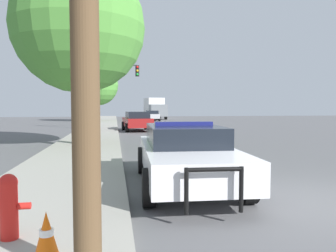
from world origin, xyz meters
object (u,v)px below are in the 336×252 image
at_px(car_background_distant, 152,115).
at_px(box_truck, 155,108).
at_px(police_car, 185,153).
at_px(tree_sidewalk_far, 98,85).
at_px(tree_sidewalk_near, 79,27).
at_px(fire_hydrant, 9,204).
at_px(traffic_cone, 46,235).
at_px(car_background_midblock, 137,121).
at_px(traffic_light, 111,82).

height_order(car_background_distant, box_truck, box_truck).
height_order(police_car, tree_sidewalk_far, tree_sidewalk_far).
xyz_separation_m(car_background_distant, tree_sidewalk_near, (-6.27, -26.87, 4.66)).
relative_size(box_truck, tree_sidewalk_near, 0.89).
xyz_separation_m(fire_hydrant, car_background_distant, (6.08, 37.81, 0.13)).
bearing_deg(traffic_cone, fire_hydrant, 132.66).
bearing_deg(car_background_distant, traffic_cone, -94.24).
bearing_deg(car_background_distant, tree_sidewalk_far, -164.70).
xyz_separation_m(fire_hydrant, tree_sidewalk_far, (-0.70, 36.44, 3.85)).
height_order(police_car, fire_hydrant, police_car).
distance_m(car_background_midblock, tree_sidewalk_near, 10.78).
bearing_deg(car_background_midblock, tree_sidewalk_far, 98.15).
xyz_separation_m(box_truck, tree_sidewalk_near, (-7.36, -32.98, 3.73)).
relative_size(fire_hydrant, car_background_distant, 0.17).
height_order(tree_sidewalk_far, traffic_cone, tree_sidewalk_far).
height_order(fire_hydrant, tree_sidewalk_far, tree_sidewalk_far).
distance_m(traffic_light, car_background_midblock, 4.47).
bearing_deg(box_truck, tree_sidewalk_near, 74.09).
bearing_deg(car_background_midblock, tree_sidewalk_near, -113.63).
relative_size(police_car, box_truck, 0.71).
distance_m(car_background_distant, box_truck, 6.27).
bearing_deg(traffic_cone, box_truck, 81.58).
bearing_deg(car_background_midblock, traffic_light, 122.11).
distance_m(car_background_distant, traffic_cone, 38.83).
distance_m(fire_hydrant, tree_sidewalk_far, 36.65).
relative_size(car_background_distant, tree_sidewalk_near, 0.59).
distance_m(car_background_distant, tree_sidewalk_far, 7.85).
bearing_deg(traffic_light, car_background_distant, 71.53).
height_order(police_car, traffic_cone, police_car).
xyz_separation_m(car_background_distant, box_truck, (1.09, 6.11, 0.93)).
relative_size(car_background_midblock, box_truck, 0.56).
bearing_deg(car_background_distant, car_background_midblock, -96.02).
height_order(fire_hydrant, box_truck, box_truck).
bearing_deg(police_car, tree_sidewalk_near, -65.82).
relative_size(car_background_midblock, traffic_cone, 7.74).
distance_m(fire_hydrant, car_background_midblock, 20.37).
bearing_deg(traffic_cone, car_background_midblock, 83.38).
bearing_deg(car_background_midblock, police_car, -94.74).
relative_size(traffic_light, tree_sidewalk_far, 0.77).
distance_m(police_car, fire_hydrant, 4.21).
xyz_separation_m(box_truck, traffic_cone, (-6.59, -44.54, -1.25)).
xyz_separation_m(police_car, box_truck, (4.22, 40.92, 0.89)).
height_order(police_car, car_background_distant, police_car).
bearing_deg(tree_sidewalk_near, car_background_distant, 76.87).
bearing_deg(tree_sidewalk_far, tree_sidewalk_near, -88.87).
distance_m(police_car, tree_sidewalk_near, 9.70).
relative_size(fire_hydrant, tree_sidewalk_near, 0.10).
relative_size(car_background_midblock, tree_sidewalk_near, 0.50).
bearing_deg(box_truck, fire_hydrant, 77.40).
height_order(police_car, traffic_light, traffic_light).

